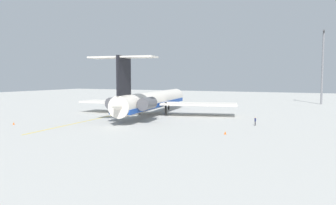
{
  "coord_description": "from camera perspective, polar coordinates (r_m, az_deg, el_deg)",
  "views": [
    {
      "loc": [
        76.08,
        45.77,
        9.66
      ],
      "look_at": [
        2.11,
        10.89,
        3.3
      ],
      "focal_mm": 34.42,
      "sensor_mm": 36.0,
      "label": 1
    }
  ],
  "objects": [
    {
      "name": "ground",
      "position": [
        89.31,
        -5.75,
        -1.79
      ],
      "size": [
        287.47,
        287.47,
        0.0
      ],
      "primitive_type": "plane",
      "color": "#ADADA8"
    },
    {
      "name": "main_jetliner",
      "position": [
        82.5,
        -2.79,
        0.39
      ],
      "size": [
        48.21,
        42.74,
        14.06
      ],
      "rotation": [
        0.0,
        0.0,
        3.28
      ],
      "color": "silver",
      "rests_on": "ground"
    },
    {
      "name": "ground_crew_near_nose",
      "position": [
        67.04,
        15.19,
        -3.03
      ],
      "size": [
        0.33,
        0.35,
        1.77
      ],
      "rotation": [
        0.0,
        0.0,
        2.4
      ],
      "color": "black",
      "rests_on": "ground"
    },
    {
      "name": "ground_crew_near_tail",
      "position": [
        112.34,
        -4.32,
        0.06
      ],
      "size": [
        0.3,
        0.36,
        1.71
      ],
      "rotation": [
        0.0,
        0.0,
        0.68
      ],
      "color": "black",
      "rests_on": "ground"
    },
    {
      "name": "safety_cone_nose",
      "position": [
        55.83,
        10.09,
        -5.3
      ],
      "size": [
        0.4,
        0.4,
        0.55
      ],
      "primitive_type": "cone",
      "color": "#EA590F",
      "rests_on": "ground"
    },
    {
      "name": "safety_cone_wingtip",
      "position": [
        73.29,
        -25.65,
        -3.35
      ],
      "size": [
        0.4,
        0.4,
        0.55
      ],
      "primitive_type": "cone",
      "color": "#EA590F",
      "rests_on": "ground"
    },
    {
      "name": "taxiway_centreline",
      "position": [
        88.88,
        -7.86,
        -1.83
      ],
      "size": [
        72.13,
        6.7,
        0.01
      ],
      "primitive_type": "cube",
      "rotation": [
        0.0,
        0.0,
        3.23
      ],
      "color": "gold",
      "rests_on": "ground"
    },
    {
      "name": "light_mast",
      "position": [
        128.58,
        25.71,
        6.12
      ],
      "size": [
        4.0,
        0.7,
        26.36
      ],
      "color": "slate",
      "rests_on": "ground"
    }
  ]
}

